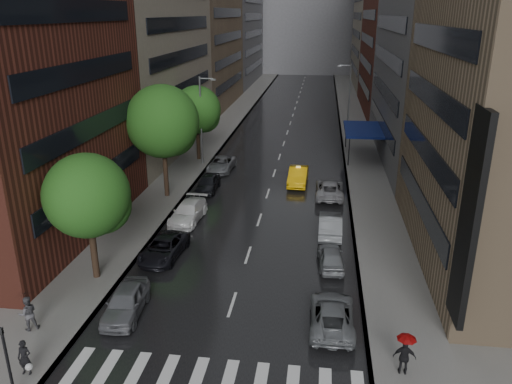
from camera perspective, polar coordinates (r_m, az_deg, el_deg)
ground at (r=24.97m, az=-4.43°, el=-17.60°), size 220.00×220.00×0.00m
road at (r=71.11m, az=3.84°, el=7.52°), size 14.00×140.00×0.01m
sidewalk_left at (r=72.22m, az=-3.37°, el=7.78°), size 4.00×140.00×0.15m
sidewalk_right at (r=71.11m, az=11.15°, el=7.25°), size 4.00×140.00×0.15m
crosswalk at (r=23.41m, az=-4.98°, el=-20.57°), size 13.15×2.80×0.01m
buildings_left at (r=80.51m, az=-6.85°, el=20.33°), size 8.00×108.00×38.00m
buildings_right at (r=76.77m, az=16.38°, el=19.03°), size 8.05×109.10×36.00m
building_far at (r=137.41m, az=6.06°, el=20.12°), size 40.00×14.00×32.00m
tree_near at (r=29.92m, az=-18.74°, el=-0.42°), size 4.89×4.89×7.80m
tree_mid at (r=42.31m, az=-10.65°, el=7.91°), size 6.09×6.09×9.70m
tree_far at (r=53.48m, az=-6.77°, el=9.31°), size 5.03×5.03×8.02m
taxi at (r=46.60m, az=4.83°, el=1.84°), size 1.81×4.88×1.59m
parked_cars_left at (r=39.11m, az=-7.56°, el=-2.00°), size 2.59×30.59×1.51m
parked_cars_right at (r=35.23m, az=8.50°, el=-4.59°), size 2.38×24.24×1.53m
ped_bag_walker at (r=25.03m, az=-24.90°, el=-16.87°), size 0.67×0.47×1.66m
ped_black_umbrella at (r=27.76m, az=-24.71°, el=-11.95°), size 1.13×1.09×2.09m
ped_red_umbrella at (r=23.62m, az=16.69°, el=-16.98°), size 1.02×0.82×2.01m
traffic_light at (r=23.17m, az=-26.60°, el=-16.51°), size 0.18×0.15×3.45m
street_lamp_left at (r=51.84m, az=-6.22°, el=8.32°), size 1.74×0.22×9.00m
street_lamp_right at (r=65.24m, az=10.52°, el=10.49°), size 1.74×0.22×9.00m
awning at (r=55.84m, az=12.14°, el=6.99°), size 4.00×8.00×3.12m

